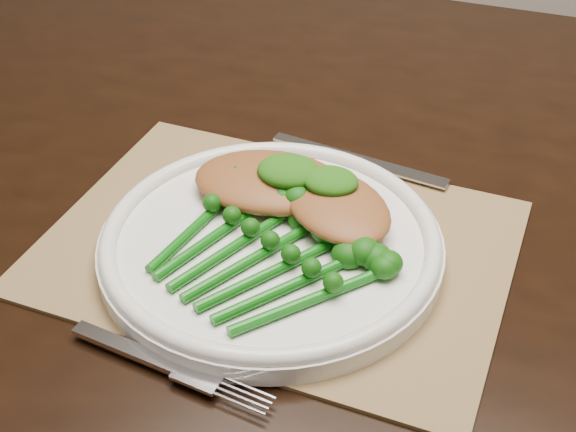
% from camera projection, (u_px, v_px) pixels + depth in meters
% --- Properties ---
extents(dining_table, '(1.68, 1.05, 0.75)m').
position_uv_depth(dining_table, '(370.00, 404.00, 1.05)').
color(dining_table, black).
rests_on(dining_table, ground).
extents(placemat, '(0.44, 0.35, 0.00)m').
position_uv_depth(placemat, '(277.00, 246.00, 0.72)').
color(placemat, olive).
rests_on(placemat, dining_table).
extents(dinner_plate, '(0.30, 0.30, 0.03)m').
position_uv_depth(dinner_plate, '(271.00, 242.00, 0.70)').
color(dinner_plate, white).
rests_on(dinner_plate, placemat).
extents(knife, '(0.19, 0.06, 0.01)m').
position_uv_depth(knife, '(342.00, 156.00, 0.82)').
color(knife, silver).
rests_on(knife, placemat).
extents(fork, '(0.17, 0.05, 0.01)m').
position_uv_depth(fork, '(182.00, 370.00, 0.59)').
color(fork, silver).
rests_on(fork, placemat).
extents(chicken_fillet_left, '(0.14, 0.10, 0.03)m').
position_uv_depth(chicken_fillet_left, '(269.00, 182.00, 0.74)').
color(chicken_fillet_left, '#9A5B2C').
rests_on(chicken_fillet_left, dinner_plate).
extents(chicken_fillet_right, '(0.14, 0.14, 0.02)m').
position_uv_depth(chicken_fillet_right, '(337.00, 205.00, 0.70)').
color(chicken_fillet_right, '#9A5B2C').
rests_on(chicken_fillet_right, dinner_plate).
extents(pesto_dollop_left, '(0.06, 0.05, 0.02)m').
position_uv_depth(pesto_dollop_left, '(288.00, 171.00, 0.72)').
color(pesto_dollop_left, '#164E0B').
rests_on(pesto_dollop_left, chicken_fillet_left).
extents(pesto_dollop_right, '(0.05, 0.04, 0.02)m').
position_uv_depth(pesto_dollop_right, '(331.00, 181.00, 0.71)').
color(pesto_dollop_right, '#164E0B').
rests_on(pesto_dollop_right, chicken_fillet_right).
extents(broccolini_bundle, '(0.23, 0.23, 0.04)m').
position_uv_depth(broccolini_bundle, '(251.00, 260.00, 0.66)').
color(broccolini_bundle, '#0B570D').
rests_on(broccolini_bundle, dinner_plate).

